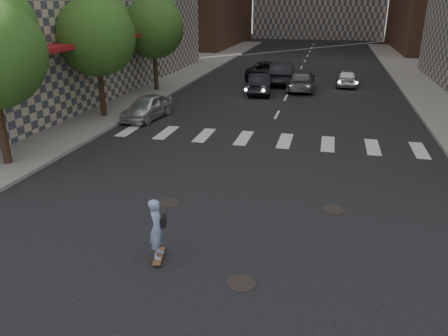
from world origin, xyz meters
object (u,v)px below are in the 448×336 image
(traffic_car_b, at_px, (302,80))
(traffic_car_d, at_px, (347,77))
(tree_c, at_px, (154,25))
(skateboarder, at_px, (157,229))
(traffic_car_a, at_px, (260,83))
(tree_b, at_px, (98,33))
(silver_sedan, at_px, (147,107))
(traffic_car_c, at_px, (268,70))
(traffic_car_e, at_px, (282,73))

(traffic_car_b, distance_m, traffic_car_d, 4.16)
(tree_c, bearing_deg, traffic_car_b, 15.56)
(skateboarder, relative_size, traffic_car_b, 0.35)
(traffic_car_a, height_order, traffic_car_d, traffic_car_a)
(tree_c, height_order, traffic_car_a, tree_c)
(tree_b, distance_m, traffic_car_b, 15.47)
(silver_sedan, relative_size, traffic_car_a, 0.90)
(traffic_car_c, bearing_deg, skateboarder, 99.95)
(skateboarder, distance_m, traffic_car_b, 24.04)
(traffic_car_a, relative_size, traffic_car_c, 0.79)
(tree_c, relative_size, skateboarder, 3.90)
(traffic_car_e, bearing_deg, skateboarder, 86.90)
(traffic_car_c, relative_size, traffic_car_e, 1.10)
(traffic_car_b, bearing_deg, skateboarder, 84.97)
(silver_sedan, relative_size, traffic_car_e, 0.79)
(traffic_car_a, bearing_deg, traffic_car_b, -151.76)
(tree_b, xyz_separation_m, traffic_car_a, (7.45, 8.86, -3.92))
(traffic_car_e, bearing_deg, traffic_car_d, 179.53)
(silver_sedan, bearing_deg, tree_c, 114.47)
(tree_c, xyz_separation_m, traffic_car_d, (13.62, 5.36, -3.98))
(tree_b, distance_m, skateboarder, 15.99)
(traffic_car_d, relative_size, traffic_car_e, 0.78)
(tree_b, height_order, traffic_car_c, tree_b)
(traffic_car_b, relative_size, traffic_car_d, 1.24)
(traffic_car_a, distance_m, traffic_car_b, 3.47)
(silver_sedan, bearing_deg, traffic_car_e, 71.58)
(tree_c, bearing_deg, traffic_car_e, 31.13)
(traffic_car_d, bearing_deg, traffic_car_c, -10.29)
(traffic_car_c, height_order, traffic_car_d, traffic_car_c)
(tree_b, height_order, traffic_car_d, tree_b)
(silver_sedan, height_order, traffic_car_b, traffic_car_b)
(silver_sedan, distance_m, traffic_car_c, 15.34)
(tree_b, distance_m, traffic_car_a, 12.23)
(tree_b, bearing_deg, traffic_car_c, 64.23)
(silver_sedan, height_order, traffic_car_c, traffic_car_c)
(tree_b, height_order, tree_c, same)
(traffic_car_b, bearing_deg, tree_b, 46.11)
(skateboarder, xyz_separation_m, traffic_car_e, (0.18, 26.26, -0.06))
(silver_sedan, distance_m, traffic_car_b, 13.17)
(tree_b, bearing_deg, tree_c, 90.00)
(silver_sedan, height_order, traffic_car_a, traffic_car_a)
(tree_c, bearing_deg, traffic_car_a, 6.61)
(traffic_car_b, xyz_separation_m, traffic_car_d, (3.33, 2.50, -0.04))
(tree_b, xyz_separation_m, silver_sedan, (2.45, 0.27, -3.97))
(silver_sedan, bearing_deg, skateboarder, -59.28)
(tree_b, xyz_separation_m, traffic_car_d, (13.62, 13.36, -3.98))
(tree_b, relative_size, skateboarder, 3.90)
(tree_c, distance_m, silver_sedan, 9.03)
(silver_sedan, bearing_deg, traffic_car_b, 60.39)
(traffic_car_e, bearing_deg, silver_sedan, 62.01)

